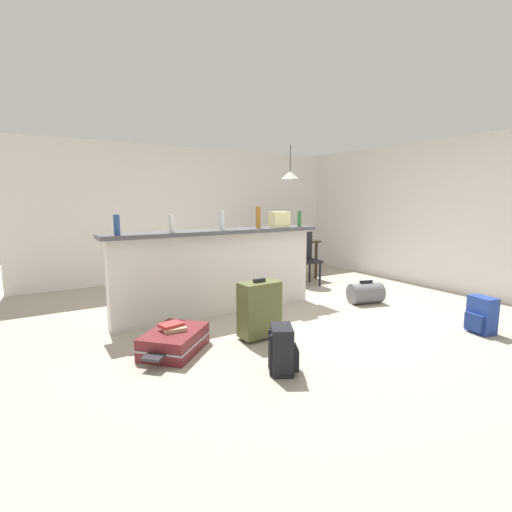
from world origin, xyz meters
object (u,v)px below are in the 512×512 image
(dining_chair_near_partition, at_px, (305,256))
(backpack_blue, at_px, (481,316))
(bottle_white, at_px, (171,223))
(bottle_amber, at_px, (258,217))
(dining_table, at_px, (285,245))
(duffel_bag_grey, at_px, (366,293))
(bottle_blue, at_px, (117,225))
(suitcase_upright_olive, at_px, (259,309))
(pendant_lamp, at_px, (290,175))
(suitcase_flat_maroon, at_px, (174,341))
(backpack_black, at_px, (283,350))
(book_stack, at_px, (173,327))
(bottle_clear, at_px, (222,220))
(grocery_bag, at_px, (279,219))
(bottle_green, at_px, (299,219))

(dining_chair_near_partition, distance_m, backpack_blue, 3.04)
(bottle_white, bearing_deg, bottle_amber, 0.92)
(dining_table, bearing_deg, duffel_bag_grey, -90.51)
(bottle_amber, xyz_separation_m, duffel_bag_grey, (1.45, -0.65, -1.12))
(dining_table, xyz_separation_m, duffel_bag_grey, (-0.02, -2.06, -0.50))
(bottle_amber, height_order, dining_chair_near_partition, bottle_amber)
(bottle_blue, height_order, suitcase_upright_olive, bottle_blue)
(pendant_lamp, height_order, suitcase_flat_maroon, pendant_lamp)
(bottle_blue, xyz_separation_m, pendant_lamp, (3.41, 1.39, 0.72))
(backpack_black, bearing_deg, suitcase_upright_olive, 72.07)
(backpack_blue, height_order, book_stack, backpack_blue)
(pendant_lamp, bearing_deg, bottle_white, -153.50)
(bottle_amber, height_order, dining_table, bottle_amber)
(bottle_clear, bearing_deg, grocery_bag, -2.22)
(backpack_black, bearing_deg, suitcase_flat_maroon, 125.38)
(bottle_white, height_order, dining_chair_near_partition, bottle_white)
(bottle_clear, bearing_deg, duffel_bag_grey, -18.39)
(pendant_lamp, bearing_deg, bottle_green, -121.55)
(bottle_blue, bearing_deg, duffel_bag_grey, -10.67)
(bottle_white, relative_size, bottle_green, 0.94)
(grocery_bag, distance_m, backpack_black, 2.43)
(bottle_amber, distance_m, duffel_bag_grey, 1.94)
(bottle_white, bearing_deg, bottle_blue, -179.35)
(bottle_blue, distance_m, suitcase_upright_olive, 1.84)
(suitcase_upright_olive, xyz_separation_m, duffel_bag_grey, (2.08, 0.39, -0.18))
(dining_chair_near_partition, relative_size, duffel_bag_grey, 1.71)
(dining_table, relative_size, book_stack, 4.28)
(dining_chair_near_partition, height_order, book_stack, dining_chair_near_partition)
(bottle_blue, distance_m, pendant_lamp, 3.75)
(bottle_amber, distance_m, dining_chair_near_partition, 1.85)
(dining_chair_near_partition, distance_m, backpack_black, 3.58)
(backpack_black, bearing_deg, bottle_green, 49.05)
(dining_chair_near_partition, xyz_separation_m, suitcase_upright_olive, (-2.11, -1.85, -0.19))
(dining_table, bearing_deg, suitcase_flat_maroon, -142.48)
(bottle_green, relative_size, duffel_bag_grey, 0.42)
(bottle_green, distance_m, dining_table, 1.76)
(bottle_clear, height_order, dining_chair_near_partition, bottle_clear)
(bottle_white, distance_m, backpack_blue, 3.75)
(pendant_lamp, xyz_separation_m, duffel_bag_grey, (-0.09, -2.02, -1.80))
(dining_table, height_order, backpack_blue, dining_table)
(backpack_blue, bearing_deg, dining_chair_near_partition, 92.72)
(grocery_bag, distance_m, backpack_blue, 2.74)
(bottle_white, xyz_separation_m, dining_table, (2.71, 1.42, -0.58))
(suitcase_flat_maroon, distance_m, book_stack, 0.15)
(bottle_amber, relative_size, suitcase_upright_olive, 0.45)
(bottle_amber, distance_m, backpack_blue, 2.95)
(backpack_blue, relative_size, duffel_bag_grey, 0.77)
(dining_table, xyz_separation_m, book_stack, (-3.03, -2.31, -0.39))
(backpack_black, distance_m, duffel_bag_grey, 2.63)
(grocery_bag, relative_size, backpack_blue, 0.62)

